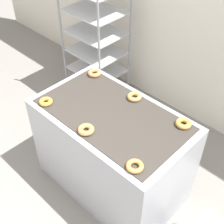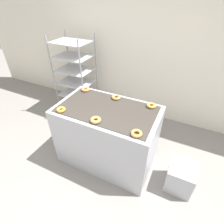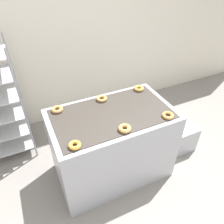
{
  "view_description": "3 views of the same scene",
  "coord_description": "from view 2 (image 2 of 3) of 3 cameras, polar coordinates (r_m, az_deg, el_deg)",
  "views": [
    {
      "loc": [
        1.35,
        -0.75,
        2.69
      ],
      "look_at": [
        0.0,
        0.65,
        0.98
      ],
      "focal_mm": 50.0,
      "sensor_mm": 36.0,
      "label": 1
    },
    {
      "loc": [
        0.87,
        -1.0,
        2.25
      ],
      "look_at": [
        0.0,
        0.8,
        0.81
      ],
      "focal_mm": 28.0,
      "sensor_mm": 36.0,
      "label": 2
    },
    {
      "loc": [
        -0.78,
        -1.02,
        2.4
      ],
      "look_at": [
        0.0,
        0.65,
        0.98
      ],
      "focal_mm": 35.0,
      "sensor_mm": 36.0,
      "label": 3
    }
  ],
  "objects": [
    {
      "name": "glaze_bin",
      "position": [
        2.64,
        21.36,
        -19.09
      ],
      "size": [
        0.33,
        0.36,
        0.39
      ],
      "color": "#A8AAB2",
      "rests_on": "ground_plane"
    },
    {
      "name": "donut_near_right",
      "position": [
        1.9,
        8.0,
        -6.92
      ],
      "size": [
        0.13,
        0.13,
        0.04
      ],
      "primitive_type": "torus",
      "color": "#CC8B45",
      "rests_on": "fryer_machine"
    },
    {
      "name": "donut_far_right",
      "position": [
        2.36,
        12.74,
        2.1
      ],
      "size": [
        0.13,
        0.13,
        0.04
      ],
      "primitive_type": "torus",
      "color": "gold",
      "rests_on": "fryer_machine"
    },
    {
      "name": "wall_back",
      "position": [
        3.36,
        10.53,
        20.48
      ],
      "size": [
        8.0,
        0.05,
        2.8
      ],
      "color": "silver",
      "rests_on": "ground_plane"
    },
    {
      "name": "donut_near_left",
      "position": [
        2.32,
        -16.32,
        0.76
      ],
      "size": [
        0.12,
        0.12,
        0.04
      ],
      "primitive_type": "torus",
      "color": "gold",
      "rests_on": "fryer_machine"
    },
    {
      "name": "ground_plane",
      "position": [
        2.62,
        -8.43,
        -24.35
      ],
      "size": [
        14.0,
        14.0,
        0.0
      ],
      "primitive_type": "plane",
      "color": "gray"
    },
    {
      "name": "fryer_machine",
      "position": [
        2.58,
        -1.46,
        -7.72
      ],
      "size": [
        1.36,
        0.81,
        0.96
      ],
      "color": "#A8AAB2",
      "rests_on": "ground_plane"
    },
    {
      "name": "donut_far_left",
      "position": [
        2.72,
        -8.66,
        7.35
      ],
      "size": [
        0.13,
        0.13,
        0.04
      ],
      "primitive_type": "torus",
      "color": "#D2834C",
      "rests_on": "fryer_machine"
    },
    {
      "name": "donut_near_center",
      "position": [
        2.06,
        -5.34,
        -2.59
      ],
      "size": [
        0.13,
        0.13,
        0.04
      ],
      "primitive_type": "torus",
      "color": "tan",
      "rests_on": "fryer_machine"
    },
    {
      "name": "donut_far_center",
      "position": [
        2.48,
        1.4,
        4.82
      ],
      "size": [
        0.13,
        0.13,
        0.04
      ],
      "primitive_type": "torus",
      "color": "#CA894A",
      "rests_on": "fryer_machine"
    },
    {
      "name": "baking_rack_cart",
      "position": [
        3.62,
        -11.79,
        11.47
      ],
      "size": [
        0.68,
        0.54,
        1.59
      ],
      "color": "gray",
      "rests_on": "ground_plane"
    }
  ]
}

